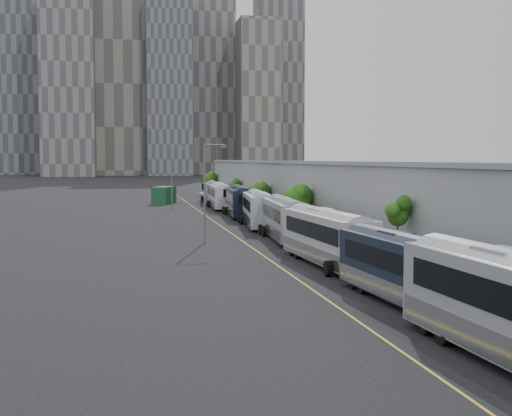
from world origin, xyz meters
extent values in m
cube|color=gray|center=(9.00, 55.00, 0.06)|extent=(10.00, 170.00, 0.12)
cube|color=gold|center=(-1.50, 55.00, 0.01)|extent=(0.12, 160.00, 0.02)
cube|color=gray|center=(13.00, 55.00, 3.40)|extent=(12.00, 160.00, 6.80)
cube|color=gray|center=(13.00, 55.00, 5.85)|extent=(12.45, 160.40, 2.57)
cube|color=gray|center=(7.10, 55.00, 7.00)|extent=(0.30, 160.00, 0.40)
cube|color=slate|center=(-35.00, 300.00, 47.50)|extent=(22.00, 22.00, 95.00)
cube|color=gray|center=(-12.00, 320.00, 60.00)|extent=(26.00, 24.00, 120.00)
cube|color=slate|center=(8.00, 310.00, 40.00)|extent=(20.00, 20.00, 80.00)
cube|color=slate|center=(28.00, 330.00, 52.50)|extent=(24.00, 24.00, 105.00)
cube|color=gray|center=(48.00, 305.00, 35.00)|extent=(18.00, 18.00, 70.00)
cube|color=slate|center=(-55.00, 340.00, 55.00)|extent=(28.00, 26.00, 110.00)
cube|color=slate|center=(65.00, 340.00, 45.00)|extent=(22.00, 22.00, 90.00)
cube|color=#979AA0|center=(1.88, 9.35, 3.91)|extent=(1.50, 2.42, 0.32)
cube|color=black|center=(2.09, 19.06, 1.82)|extent=(3.23, 12.40, 2.97)
cube|color=black|center=(2.09, 18.87, 2.35)|extent=(3.20, 10.93, 1.01)
cube|color=silver|center=(2.09, 19.06, 0.87)|extent=(3.26, 12.16, 0.95)
cube|color=black|center=(2.09, 20.47, 3.44)|extent=(1.36, 2.15, 0.28)
cube|color=#BBBBBD|center=(1.96, 32.91, 1.96)|extent=(3.29, 13.34, 3.20)
cube|color=black|center=(1.96, 32.71, 2.54)|extent=(3.27, 11.76, 1.09)
cube|color=silver|center=(1.96, 32.91, 0.93)|extent=(3.32, 13.08, 1.03)
cube|color=#BBBBBD|center=(1.96, 34.44, 3.71)|extent=(1.43, 2.30, 0.31)
cube|color=gray|center=(2.45, 48.25, 1.95)|extent=(3.58, 13.35, 3.20)
cube|color=black|center=(2.45, 48.04, 2.53)|extent=(3.53, 11.77, 1.09)
cube|color=silver|center=(2.45, 48.25, 0.93)|extent=(3.60, 13.09, 1.02)
cube|color=gray|center=(2.45, 49.77, 3.70)|extent=(1.48, 2.32, 0.30)
cube|color=#B2B3BD|center=(2.40, 61.11, 1.95)|extent=(3.96, 13.39, 3.20)
cube|color=black|center=(2.40, 60.91, 2.53)|extent=(3.86, 11.82, 1.09)
cube|color=silver|center=(2.40, 61.11, 0.93)|extent=(3.98, 13.13, 1.02)
cube|color=#B2B3BD|center=(2.40, 62.63, 3.70)|extent=(1.54, 2.35, 0.30)
cube|color=black|center=(2.54, 75.24, 1.98)|extent=(3.54, 13.49, 3.23)
cube|color=black|center=(2.54, 75.03, 2.56)|extent=(3.49, 11.90, 1.10)
cube|color=silver|center=(2.54, 75.24, 0.94)|extent=(3.56, 13.23, 1.03)
cube|color=black|center=(2.54, 76.78, 3.75)|extent=(1.48, 2.34, 0.31)
cube|color=silver|center=(2.06, 90.02, 1.91)|extent=(3.15, 13.02, 3.13)
cube|color=black|center=(2.06, 89.83, 2.48)|extent=(3.14, 11.47, 1.06)
cube|color=silver|center=(2.06, 90.02, 0.91)|extent=(3.18, 12.76, 1.00)
cube|color=silver|center=(2.06, 91.51, 3.63)|extent=(1.39, 2.24, 0.30)
cube|color=slate|center=(2.56, 104.38, 1.84)|extent=(3.65, 12.58, 3.00)
cube|color=black|center=(2.56, 104.19, 2.38)|extent=(3.57, 11.11, 1.02)
cube|color=silver|center=(2.56, 104.38, 0.87)|extent=(3.67, 12.34, 0.96)
cube|color=slate|center=(2.56, 105.81, 3.48)|extent=(1.43, 2.21, 0.29)
cylinder|color=black|center=(6.07, 30.19, 1.97)|extent=(0.18, 0.18, 3.94)
sphere|color=#1F5814|center=(6.07, 30.19, 3.83)|extent=(1.45, 1.45, 1.45)
cylinder|color=black|center=(5.35, 55.62, 1.67)|extent=(0.18, 0.18, 3.35)
sphere|color=#1F5814|center=(5.35, 55.62, 3.50)|extent=(2.89, 2.89, 2.89)
cylinder|color=black|center=(5.31, 76.82, 1.43)|extent=(0.18, 0.18, 2.86)
sphere|color=#1F5814|center=(5.31, 76.82, 3.07)|extent=(2.99, 2.99, 2.99)
cylinder|color=black|center=(5.74, 100.40, 1.42)|extent=(0.18, 0.18, 2.83)
sphere|color=#1F5814|center=(5.74, 100.40, 2.92)|extent=(2.13, 2.13, 2.13)
cylinder|color=black|center=(5.41, 131.43, 1.62)|extent=(0.18, 0.18, 3.25)
sphere|color=#1F5814|center=(5.41, 131.43, 3.39)|extent=(2.77, 2.77, 2.77)
cylinder|color=#59595E|center=(-5.00, 47.38, 4.37)|extent=(0.18, 0.18, 8.73)
cylinder|color=#59595E|center=(-4.10, 47.38, 8.63)|extent=(1.80, 0.14, 0.14)
cube|color=#59595E|center=(-3.30, 47.38, 8.48)|extent=(0.50, 0.22, 0.18)
cylinder|color=#59595E|center=(-5.18, 88.53, 4.57)|extent=(0.18, 0.18, 9.13)
cylinder|color=#59595E|center=(-4.28, 88.53, 9.03)|extent=(1.80, 0.14, 0.14)
cube|color=#59595E|center=(-3.48, 88.53, 8.88)|extent=(0.50, 0.22, 0.18)
cube|color=#144122|center=(-5.51, 103.87, 1.41)|extent=(4.45, 6.38, 2.83)
imported|color=black|center=(-4.38, 131.27, 0.88)|extent=(3.02, 6.36, 1.76)
camera|label=1|loc=(-11.87, -14.76, 7.38)|focal=50.00mm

